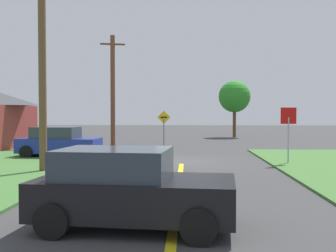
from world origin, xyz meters
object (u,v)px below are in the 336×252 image
car_behind_on_main_road (130,188)px  direction_sign (164,125)px  stop_sign (288,124)px  utility_pole_near (42,49)px  oak_tree_left (234,97)px  utility_pole_mid (113,89)px  parked_car_near_building (58,142)px

car_behind_on_main_road → direction_sign: 19.52m
stop_sign → utility_pole_near: (-10.30, -3.04, 3.03)m
direction_sign → oak_tree_left: size_ratio=0.46×
utility_pole_mid → direction_sign: bearing=-28.3°
parked_car_near_building → direction_sign: 8.30m
utility_pole_near → direction_sign: bearing=71.1°
utility_pole_near → direction_sign: 12.99m
car_behind_on_main_road → utility_pole_mid: 22.26m
parked_car_near_building → oak_tree_left: oak_tree_left is taller
parked_car_near_building → direction_sign: (5.22, 6.40, 0.76)m
direction_sign → utility_pole_near: bearing=-108.9°
parked_car_near_building → utility_pole_mid: bearing=85.2°
stop_sign → utility_pole_mid: (-10.08, 10.93, 2.27)m
utility_pole_near → oak_tree_left: 26.48m
parked_car_near_building → utility_pole_mid: (1.35, 8.49, 3.30)m
car_behind_on_main_road → direction_sign: direction_sign is taller
stop_sign → oak_tree_left: (-0.06, 21.36, 2.11)m
car_behind_on_main_road → stop_sign: bearing=66.9°
car_behind_on_main_road → utility_pole_near: utility_pole_near is taller
car_behind_on_main_road → direction_sign: bearing=96.6°
utility_pole_mid → oak_tree_left: bearing=46.1°
stop_sign → car_behind_on_main_road: size_ratio=0.62×
oak_tree_left → parked_car_near_building: bearing=-121.0°
utility_pole_mid → oak_tree_left: size_ratio=1.46×
stop_sign → parked_car_near_building: 11.73m
direction_sign → oak_tree_left: 14.15m
parked_car_near_building → stop_sign: bearing=-7.8°
parked_car_near_building → direction_sign: size_ratio=1.72×
oak_tree_left → utility_pole_near: bearing=-112.8°
oak_tree_left → car_behind_on_main_road: bearing=-100.1°
car_behind_on_main_road → utility_pole_mid: utility_pole_mid is taller
utility_pole_mid → direction_sign: utility_pole_mid is taller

